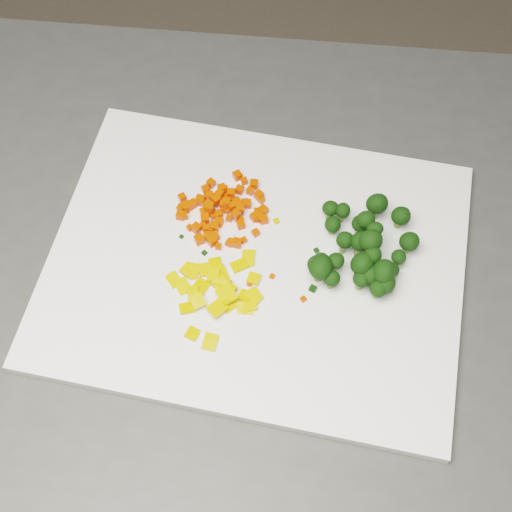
{
  "coord_description": "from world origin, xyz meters",
  "views": [
    {
      "loc": [
        0.36,
        -0.25,
        1.67
      ],
      "look_at": [
        0.37,
        0.17,
        0.92
      ],
      "focal_mm": 50.0,
      "sensor_mm": 36.0,
      "label": 1
    }
  ],
  "objects_px": {
    "cutting_board": "(256,263)",
    "carrot_pile": "(223,204)",
    "counter_block": "(259,377)",
    "broccoli_pile": "(359,237)",
    "pepper_pile": "(214,291)"
  },
  "relations": [
    {
      "from": "cutting_board",
      "to": "broccoli_pile",
      "type": "height_order",
      "value": "broccoli_pile"
    },
    {
      "from": "cutting_board",
      "to": "carrot_pile",
      "type": "xyz_separation_m",
      "value": [
        -0.04,
        0.07,
        0.02
      ]
    },
    {
      "from": "counter_block",
      "to": "carrot_pile",
      "type": "height_order",
      "value": "carrot_pile"
    },
    {
      "from": "pepper_pile",
      "to": "cutting_board",
      "type": "bearing_deg",
      "value": 42.05
    },
    {
      "from": "counter_block",
      "to": "broccoli_pile",
      "type": "xyz_separation_m",
      "value": [
        0.12,
        -0.01,
        0.49
      ]
    },
    {
      "from": "cutting_board",
      "to": "pepper_pile",
      "type": "distance_m",
      "value": 0.07
    },
    {
      "from": "cutting_board",
      "to": "counter_block",
      "type": "bearing_deg",
      "value": 72.42
    },
    {
      "from": "pepper_pile",
      "to": "broccoli_pile",
      "type": "distance_m",
      "value": 0.18
    },
    {
      "from": "counter_block",
      "to": "broccoli_pile",
      "type": "height_order",
      "value": "broccoli_pile"
    },
    {
      "from": "counter_block",
      "to": "cutting_board",
      "type": "bearing_deg",
      "value": -107.58
    },
    {
      "from": "broccoli_pile",
      "to": "cutting_board",
      "type": "bearing_deg",
      "value": -174.52
    },
    {
      "from": "pepper_pile",
      "to": "broccoli_pile",
      "type": "height_order",
      "value": "broccoli_pile"
    },
    {
      "from": "cutting_board",
      "to": "carrot_pile",
      "type": "distance_m",
      "value": 0.09
    },
    {
      "from": "carrot_pile",
      "to": "broccoli_pile",
      "type": "distance_m",
      "value": 0.18
    },
    {
      "from": "counter_block",
      "to": "pepper_pile",
      "type": "distance_m",
      "value": 0.48
    }
  ]
}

